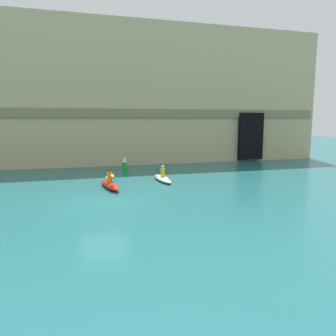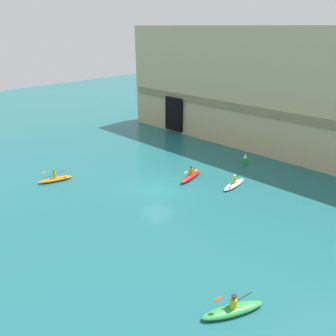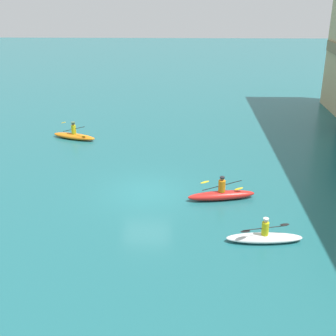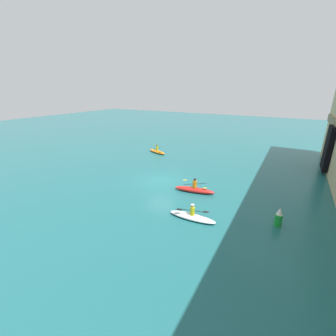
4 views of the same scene
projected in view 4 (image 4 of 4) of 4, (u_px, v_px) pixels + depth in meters
name	position (u px, v px, depth m)	size (l,w,h in m)	color
ground_plane	(160.00, 181.00, 21.29)	(120.00, 120.00, 0.00)	#1E6066
kayak_red	(194.00, 189.00, 18.84)	(1.20, 3.46, 1.23)	red
kayak_orange	(157.00, 151.00, 30.42)	(1.71, 3.18, 1.19)	orange
kayak_white	(192.00, 216.00, 14.97)	(0.88, 3.26, 1.11)	white
marker_buoy	(279.00, 218.00, 14.14)	(0.46, 0.46, 1.26)	green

